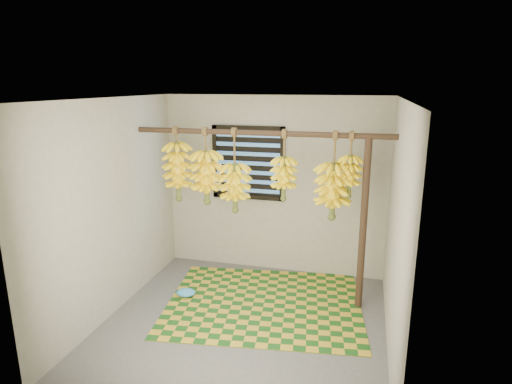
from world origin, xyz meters
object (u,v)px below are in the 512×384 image
(woven_mat, at_px, (264,303))
(banana_bunch_c, at_px, (235,188))
(banana_bunch_a, at_px, (178,172))
(support_post, at_px, (363,226))
(banana_bunch_b, at_px, (207,177))
(banana_bunch_e, at_px, (333,191))
(banana_bunch_f, at_px, (350,176))
(plastic_bag, at_px, (186,293))
(banana_bunch_d, at_px, (284,178))

(woven_mat, bearing_deg, banana_bunch_c, 152.92)
(banana_bunch_a, bearing_deg, banana_bunch_c, 0.00)
(support_post, relative_size, banana_bunch_c, 2.00)
(banana_bunch_b, distance_m, banana_bunch_c, 0.37)
(banana_bunch_b, relative_size, banana_bunch_e, 0.92)
(woven_mat, distance_m, banana_bunch_f, 1.81)
(support_post, bearing_deg, banana_bunch_a, 180.00)
(woven_mat, height_order, banana_bunch_a, banana_bunch_a)
(plastic_bag, height_order, banana_bunch_a, banana_bunch_a)
(banana_bunch_b, relative_size, banana_bunch_f, 1.24)
(banana_bunch_a, bearing_deg, plastic_bag, -59.95)
(woven_mat, bearing_deg, banana_bunch_e, 15.99)
(banana_bunch_a, height_order, banana_bunch_d, same)
(banana_bunch_b, relative_size, banana_bunch_d, 1.12)
(banana_bunch_b, bearing_deg, woven_mat, -15.36)
(banana_bunch_d, relative_size, banana_bunch_e, 0.82)
(banana_bunch_c, bearing_deg, banana_bunch_f, 0.00)
(plastic_bag, bearing_deg, banana_bunch_f, 8.88)
(plastic_bag, bearing_deg, woven_mat, 4.89)
(woven_mat, xyz_separation_m, banana_bunch_e, (0.73, 0.21, 1.37))
(banana_bunch_c, relative_size, banana_bunch_e, 1.01)
(woven_mat, relative_size, plastic_bag, 9.56)
(banana_bunch_a, bearing_deg, banana_bunch_d, 0.00)
(woven_mat, relative_size, banana_bunch_f, 3.06)
(banana_bunch_c, height_order, banana_bunch_d, same)
(banana_bunch_a, distance_m, banana_bunch_c, 0.74)
(support_post, height_order, plastic_bag, support_post)
(banana_bunch_d, xyz_separation_m, banana_bunch_f, (0.73, 0.00, 0.06))
(plastic_bag, height_order, banana_bunch_f, banana_bunch_f)
(banana_bunch_b, height_order, banana_bunch_d, same)
(banana_bunch_d, bearing_deg, plastic_bag, -165.60)
(support_post, height_order, banana_bunch_b, banana_bunch_b)
(plastic_bag, xyz_separation_m, banana_bunch_d, (1.14, 0.29, 1.43))
(banana_bunch_f, bearing_deg, woven_mat, -166.96)
(woven_mat, xyz_separation_m, banana_bunch_f, (0.91, 0.21, 1.55))
(woven_mat, distance_m, banana_bunch_a, 1.89)
(banana_bunch_c, xyz_separation_m, banana_bunch_f, (1.32, 0.00, 0.21))
(plastic_bag, xyz_separation_m, banana_bunch_a, (-0.17, 0.29, 1.45))
(banana_bunch_a, bearing_deg, woven_mat, -10.49)
(banana_bunch_b, bearing_deg, banana_bunch_a, -180.00)
(support_post, relative_size, banana_bunch_b, 2.18)
(woven_mat, height_order, banana_bunch_c, banana_bunch_c)
(woven_mat, height_order, banana_bunch_d, banana_bunch_d)
(support_post, bearing_deg, woven_mat, -169.05)
(banana_bunch_e, bearing_deg, banana_bunch_a, -180.00)
(plastic_bag, relative_size, banana_bunch_d, 0.29)
(banana_bunch_b, bearing_deg, banana_bunch_f, -0.00)
(banana_bunch_d, distance_m, banana_bunch_f, 0.74)
(woven_mat, distance_m, banana_bunch_d, 1.51)
(woven_mat, height_order, banana_bunch_f, banana_bunch_f)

